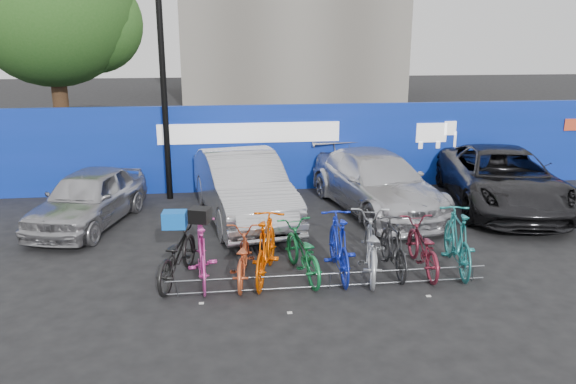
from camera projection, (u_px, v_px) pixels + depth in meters
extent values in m
plane|color=black|center=(323.00, 274.00, 10.32)|extent=(100.00, 100.00, 0.00)
cube|color=navy|center=(285.00, 147.00, 15.73)|extent=(22.00, 0.15, 2.40)
cube|color=white|center=(250.00, 133.00, 15.40)|extent=(5.00, 0.02, 0.55)
cube|color=white|center=(431.00, 133.00, 16.03)|extent=(1.20, 0.02, 0.90)
cube|color=#D94726|center=(572.00, 125.00, 16.49)|extent=(0.50, 0.02, 0.35)
cylinder|color=#382314|center=(61.00, 105.00, 18.52)|extent=(0.50, 0.50, 4.00)
sphere|color=#27581B|center=(50.00, 3.00, 17.66)|extent=(5.20, 5.20, 5.20)
sphere|color=#27581B|center=(93.00, 23.00, 18.24)|extent=(3.20, 3.20, 3.20)
cylinder|color=black|center=(164.00, 86.00, 14.30)|extent=(0.16, 0.16, 6.00)
cylinder|color=#595B60|center=(330.00, 274.00, 9.68)|extent=(5.60, 0.03, 0.03)
cylinder|color=#595B60|center=(330.00, 286.00, 9.74)|extent=(5.60, 0.03, 0.03)
cylinder|color=#595B60|center=(177.00, 289.00, 9.41)|extent=(0.03, 0.03, 0.28)
cylinder|color=#595B60|center=(255.00, 285.00, 9.56)|extent=(0.03, 0.03, 0.28)
cylinder|color=#595B60|center=(330.00, 281.00, 9.71)|extent=(0.03, 0.03, 0.28)
cylinder|color=#595B60|center=(402.00, 277.00, 9.86)|extent=(0.03, 0.03, 0.28)
cylinder|color=#595B60|center=(473.00, 274.00, 10.02)|extent=(0.03, 0.03, 0.28)
imported|color=#A4A4A8|center=(88.00, 198.00, 12.84)|extent=(2.50, 4.10, 1.31)
imported|color=#A9AAAE|center=(243.00, 187.00, 13.23)|extent=(2.51, 5.04, 1.59)
imported|color=silver|center=(376.00, 182.00, 13.93)|extent=(2.93, 5.24, 1.43)
imported|color=black|center=(502.00, 179.00, 14.17)|extent=(3.44, 5.73, 1.49)
imported|color=black|center=(177.00, 254.00, 9.94)|extent=(1.14, 2.02, 1.00)
imported|color=#DB3EA0|center=(202.00, 252.00, 9.87)|extent=(0.65, 1.90, 1.13)
imported|color=#CD562D|center=(242.00, 257.00, 9.97)|extent=(0.79, 1.78, 0.90)
imported|color=#DA4C02|center=(266.00, 248.00, 10.00)|extent=(1.02, 2.05, 1.18)
imported|color=#147539|center=(302.00, 252.00, 10.12)|extent=(0.96, 1.91, 0.96)
imported|color=#1326B6|center=(339.00, 245.00, 10.16)|extent=(0.61, 1.95, 1.16)
imported|color=#9B9EA2|center=(370.00, 246.00, 10.24)|extent=(1.14, 2.17, 1.09)
imported|color=#232426|center=(394.00, 246.00, 10.31)|extent=(0.52, 1.70, 1.02)
imported|color=maroon|center=(422.00, 247.00, 10.37)|extent=(0.70, 1.81, 0.94)
imported|color=#20797A|center=(457.00, 240.00, 10.40)|extent=(0.86, 2.01, 1.17)
cube|color=blue|center=(175.00, 220.00, 9.76)|extent=(0.43, 0.34, 0.29)
cube|color=black|center=(200.00, 215.00, 9.68)|extent=(0.42, 0.40, 0.25)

